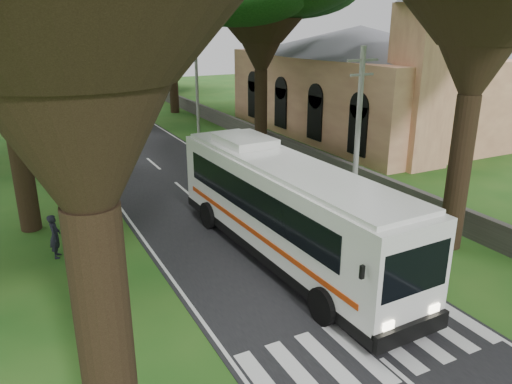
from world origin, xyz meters
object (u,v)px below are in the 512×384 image
Objects in this scene: coach_bus at (285,207)px; pole_far at (133,65)px; church at (360,73)px; distant_car_a at (86,107)px; pole_near at (358,135)px; pole_mid at (197,85)px; pedestrian at (55,236)px; distant_car_c at (89,89)px; distant_car_b at (47,91)px.

pole_far is at bearing 81.58° from coach_bus.
pole_far is at bearing 116.82° from church.
pole_far is at bearing -153.20° from distant_car_a.
distant_car_a is (-6.30, 35.07, -3.50)m from pole_near.
pole_mid is (-12.36, 4.45, -0.73)m from church.
pole_mid reaches higher than pedestrian.
church is 3.00× the size of pole_near.
pole_near is 1.96× the size of distant_car_c.
coach_bus is 51.91m from distant_car_b.
pedestrian reaches higher than distant_car_a.
coach_bus is at bearing 81.23° from distant_car_a.
pole_far is at bearing 106.21° from distant_car_c.
pole_far reaches higher than pedestrian.
pedestrian is (-12.79, -37.54, -3.28)m from pole_far.
pole_near is 2.08× the size of distant_car_b.
distant_car_c is at bearing 7.18° from distant_car_b.
pedestrian is (-12.79, -17.54, -3.28)m from pole_mid.
distant_car_a is (-6.30, -4.93, -3.50)m from pole_far.
pole_mid and pole_far have the same top height.
church is 3.00× the size of pole_mid.
church is 24.42m from coach_bus.
distant_car_a is at bearing -141.94° from pole_far.
distant_car_a is at bearing 100.18° from pole_near.
church is 6.25× the size of distant_car_b.
pedestrian is (-4.29, -47.59, 0.24)m from distant_car_b.
pole_near is 13.43m from pedestrian.
distant_car_b is 0.94× the size of distant_car_c.
pedestrian is (-9.29, -47.23, 0.28)m from distant_car_c.
pole_far is at bearing 90.00° from pole_near.
distant_car_c is at bearing -112.07° from distant_car_a.
pole_mid is (0.00, 20.00, 0.00)m from pole_near.
pole_near is at bearing 17.88° from coach_bus.
church is at bearing -63.18° from pole_far.
church reaches higher than distant_car_a.
distant_car_a is 0.94× the size of distant_car_c.
church is at bearing 122.45° from distant_car_a.
pole_near is at bearing -88.76° from pedestrian.
distant_car_c is at bearing 94.04° from pole_near.
coach_bus reaches higher than distant_car_c.
pole_far is (0.00, 20.00, 0.00)m from pole_mid.
church reaches higher than pole_mid.
church is 6.25× the size of distant_car_a.
church is at bearing -19.81° from pole_mid.
pole_far is 39.79m from pedestrian.
pole_near is 2.08× the size of distant_car_a.
church reaches higher than distant_car_c.
pole_mid is 20.00m from pole_far.
coach_bus is 51.43m from distant_car_c.
pole_near is 5.40m from coach_bus.
church is 5.87× the size of distant_car_c.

